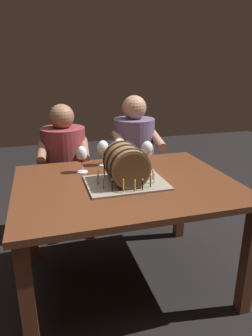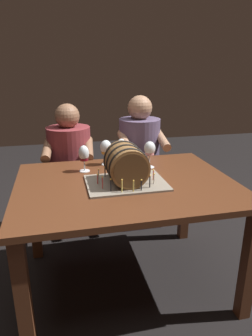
# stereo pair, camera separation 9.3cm
# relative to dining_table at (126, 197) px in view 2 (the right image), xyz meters

# --- Properties ---
(ground_plane) EXTENTS (8.00, 8.00, 0.00)m
(ground_plane) POSITION_rel_dining_table_xyz_m (0.00, 0.00, -0.63)
(ground_plane) COLOR black
(dining_table) EXTENTS (1.32, 1.00, 0.73)m
(dining_table) POSITION_rel_dining_table_xyz_m (0.00, 0.00, 0.00)
(dining_table) COLOR #562D19
(dining_table) RESTS_ON ground
(barrel_cake) EXTENTS (0.47, 0.35, 0.25)m
(barrel_cake) POSITION_rel_dining_table_xyz_m (-0.01, -0.03, 0.21)
(barrel_cake) COLOR gray
(barrel_cake) RESTS_ON dining_table
(wine_glass_amber) EXTENTS (0.08, 0.08, 0.18)m
(wine_glass_amber) POSITION_rel_dining_table_xyz_m (-0.06, 0.36, 0.22)
(wine_glass_amber) COLOR white
(wine_glass_amber) RESTS_ON dining_table
(wine_glass_red) EXTENTS (0.07, 0.07, 0.18)m
(wine_glass_red) POSITION_rel_dining_table_xyz_m (-0.23, 0.25, 0.22)
(wine_glass_red) COLOR white
(wine_glass_red) RESTS_ON dining_table
(wine_glass_empty) EXTENTS (0.07, 0.07, 0.18)m
(wine_glass_empty) POSITION_rel_dining_table_xyz_m (0.05, 0.38, 0.23)
(wine_glass_empty) COLOR white
(wine_glass_empty) RESTS_ON dining_table
(wine_glass_rose) EXTENTS (0.08, 0.08, 0.19)m
(wine_glass_rose) POSITION_rel_dining_table_xyz_m (0.22, 0.23, 0.23)
(wine_glass_rose) COLOR white
(wine_glass_rose) RESTS_ON dining_table
(person_seated_left) EXTENTS (0.42, 0.50, 1.12)m
(person_seated_left) POSITION_rel_dining_table_xyz_m (-0.30, 0.79, -0.11)
(person_seated_left) COLOR #4C1B1E
(person_seated_left) RESTS_ON ground
(person_seated_right) EXTENTS (0.40, 0.48, 1.17)m
(person_seated_right) POSITION_rel_dining_table_xyz_m (0.30, 0.79, -0.08)
(person_seated_right) COLOR #372D40
(person_seated_right) RESTS_ON ground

